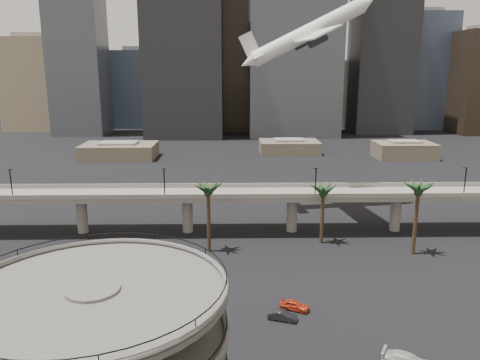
{
  "coord_description": "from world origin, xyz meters",
  "views": [
    {
      "loc": [
        -1.75,
        -38.91,
        33.47
      ],
      "look_at": [
        -0.48,
        28.0,
        17.59
      ],
      "focal_mm": 35.0,
      "sensor_mm": 36.0,
      "label": 1
    }
  ],
  "objects_px": {
    "car_a": "(295,305)",
    "car_b": "(283,316)",
    "overpass": "(240,198)",
    "parking_ramp": "(98,358)",
    "airborne_jet": "(308,33)"
  },
  "relations": [
    {
      "from": "car_a",
      "to": "car_b",
      "type": "xyz_separation_m",
      "value": [
        -2.02,
        -2.78,
        -0.06
      ]
    },
    {
      "from": "overpass",
      "to": "car_a",
      "type": "bearing_deg",
      "value": -77.83
    },
    {
      "from": "overpass",
      "to": "car_b",
      "type": "bearing_deg",
      "value": -81.85
    },
    {
      "from": "car_a",
      "to": "car_b",
      "type": "distance_m",
      "value": 3.43
    },
    {
      "from": "parking_ramp",
      "to": "overpass",
      "type": "relative_size",
      "value": 0.17
    },
    {
      "from": "airborne_jet",
      "to": "overpass",
      "type": "bearing_deg",
      "value": -140.65
    },
    {
      "from": "overpass",
      "to": "car_b",
      "type": "height_order",
      "value": "overpass"
    },
    {
      "from": "parking_ramp",
      "to": "car_a",
      "type": "relative_size",
      "value": 5.29
    },
    {
      "from": "car_a",
      "to": "overpass",
      "type": "bearing_deg",
      "value": 37.33
    },
    {
      "from": "overpass",
      "to": "car_b",
      "type": "xyz_separation_m",
      "value": [
        5.18,
        -36.17,
        -6.68
      ]
    },
    {
      "from": "parking_ramp",
      "to": "airborne_jet",
      "type": "xyz_separation_m",
      "value": [
        28.91,
        76.77,
        31.64
      ]
    },
    {
      "from": "parking_ramp",
      "to": "car_a",
      "type": "xyz_separation_m",
      "value": [
        20.2,
        25.6,
        -9.12
      ]
    },
    {
      "from": "parking_ramp",
      "to": "airborne_jet",
      "type": "height_order",
      "value": "airborne_jet"
    },
    {
      "from": "overpass",
      "to": "car_b",
      "type": "distance_m",
      "value": 37.15
    },
    {
      "from": "overpass",
      "to": "car_a",
      "type": "xyz_separation_m",
      "value": [
        7.2,
        -33.4,
        -6.62
      ]
    }
  ]
}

